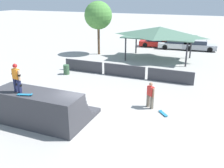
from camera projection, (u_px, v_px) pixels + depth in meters
name	position (u px, v px, depth m)	size (l,w,h in m)	color
ground_plane	(90.00, 121.00, 13.97)	(160.00, 160.00, 0.00)	#A3A09B
quarter_pipe_ramp	(42.00, 108.00, 13.74)	(4.97, 3.54, 1.85)	#38383D
skater_on_deck	(16.00, 76.00, 12.82)	(0.67, 0.28, 1.56)	#1E2347
skateboard_on_deck	(25.00, 95.00, 12.68)	(0.80, 0.43, 0.09)	blue
bystander_walking	(150.00, 94.00, 15.36)	(0.60, 0.49, 1.68)	#6B6051
skateboard_on_ground	(163.00, 113.00, 14.81)	(0.68, 0.74, 0.09)	blue
barrier_fence	(124.00, 71.00, 21.39)	(11.59, 0.12, 1.05)	#3D3D42
pavilion_shelter	(160.00, 32.00, 26.31)	(7.38, 4.44, 3.52)	#2D2D33
tree_beside_pavilion	(98.00, 16.00, 28.17)	(3.14, 3.14, 6.04)	brown
trash_bin	(66.00, 70.00, 22.07)	(0.52, 0.52, 0.85)	#385B3D
parked_car_red	(155.00, 42.00, 33.56)	(4.41, 2.25, 1.27)	red
parked_car_white	(176.00, 44.00, 32.23)	(4.70, 2.21, 1.27)	silver
parked_car_silver	(199.00, 46.00, 31.39)	(4.23, 2.03, 1.27)	#A8AAAF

